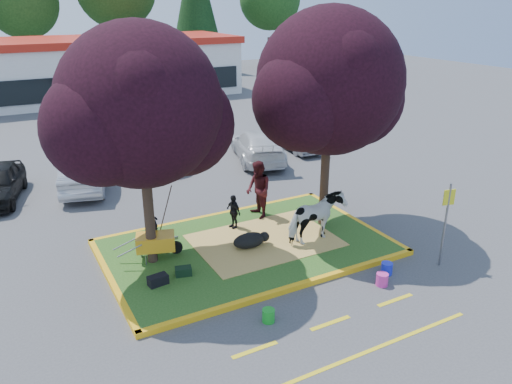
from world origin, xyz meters
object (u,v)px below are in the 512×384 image
bucket_pink (382,279)px  bucket_blue (387,268)px  sign_post (446,216)px  calf (249,240)px  car_silver (85,170)px  wheelbarrow (156,242)px  cow (316,218)px  bucket_green (268,316)px  handler (151,223)px

bucket_pink → bucket_blue: bucket_pink is taller
sign_post → bucket_blue: 2.17m
calf → sign_post: size_ratio=0.41×
bucket_blue → sign_post: bearing=-11.4°
car_silver → bucket_pink: bearing=131.3°
calf → bucket_pink: calf is taller
wheelbarrow → bucket_blue: (5.33, -3.61, -0.48)m
cow → bucket_blue: size_ratio=5.45×
bucket_green → bucket_blue: (3.93, 0.34, 0.01)m
calf → bucket_blue: calf is taller
handler → sign_post: 8.29m
handler → bucket_blue: bearing=-135.8°
car_silver → handler: bearing=110.9°
handler → bucket_pink: (4.78, -4.53, -0.84)m
cow → bucket_blue: cow is taller
bucket_green → bucket_blue: bearing=4.9°
handler → sign_post: size_ratio=0.70×
wheelbarrow → bucket_green: (1.40, -3.95, -0.49)m
bucket_green → bucket_blue: size_ratio=0.96×
handler → bucket_pink: 6.64m
cow → wheelbarrow: bearing=66.1°
sign_post → bucket_pink: 2.56m
cow → bucket_green: (-3.17, -2.67, -0.76)m
bucket_pink → sign_post: bearing=1.3°
wheelbarrow → sign_post: bearing=-11.3°
wheelbarrow → bucket_blue: wheelbarrow is taller
bucket_green → bucket_blue: 3.94m
wheelbarrow → bucket_blue: size_ratio=5.74×
bucket_pink → calf: bearing=123.4°
calf → car_silver: size_ratio=0.23×
cow → car_silver: cow is taller
calf → car_silver: (-3.18, 7.92, 0.36)m
handler → bucket_green: bearing=-170.9°
wheelbarrow → bucket_pink: (4.82, -4.00, -0.48)m
bucket_blue → car_silver: size_ratio=0.08×
calf → car_silver: car_silver is taller
bucket_pink → bucket_blue: 0.64m
bucket_pink → car_silver: car_silver is taller
sign_post → bucket_blue: size_ratio=7.37×
cow → sign_post: sign_post is taller
handler → wheelbarrow: (-0.04, -0.53, -0.36)m
bucket_green → bucket_pink: (3.42, -0.05, 0.01)m
handler → sign_post: (6.96, -4.48, 0.51)m
handler → wheelbarrow: bearing=167.8°
cow → car_silver: (-5.14, 8.54, -0.19)m
handler → bucket_green: size_ratio=5.37×
handler → bucket_blue: (5.29, -4.14, -0.84)m
cow → bucket_green: bearing=121.9°
calf → wheelbarrow: size_ratio=0.53×
wheelbarrow → handler: bearing=103.7°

